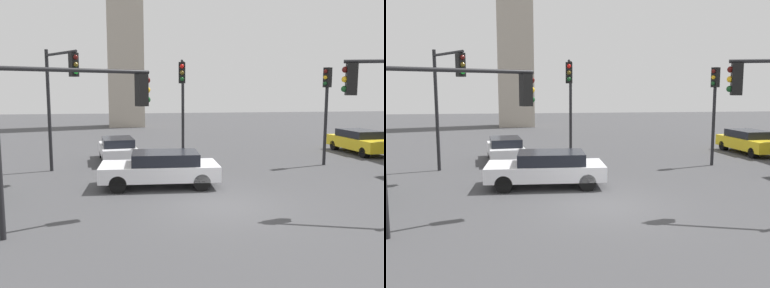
{
  "view_description": "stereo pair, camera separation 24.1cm",
  "coord_description": "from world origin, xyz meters",
  "views": [
    {
      "loc": [
        -2.91,
        -13.09,
        3.93
      ],
      "look_at": [
        -0.47,
        3.06,
        1.72
      ],
      "focal_mm": 38.04,
      "sensor_mm": 36.0,
      "label": 1
    },
    {
      "loc": [
        -2.67,
        -13.12,
        3.93
      ],
      "look_at": [
        -0.47,
        3.06,
        1.72
      ],
      "focal_mm": 38.04,
      "sensor_mm": 36.0,
      "label": 2
    }
  ],
  "objects": [
    {
      "name": "ground_plane",
      "position": [
        0.0,
        0.0,
        0.0
      ],
      "size": [
        109.25,
        109.25,
        0.0
      ],
      "primitive_type": "plane",
      "color": "#424244"
    },
    {
      "name": "traffic_light_1",
      "position": [
        7.03,
        6.59,
        3.51
      ],
      "size": [
        0.49,
        0.44,
        5.03
      ],
      "rotation": [
        0.0,
        0.0,
        -2.6
      ],
      "color": "black",
      "rests_on": "ground_plane"
    },
    {
      "name": "car_3",
      "position": [
        11.15,
        10.03,
        0.75
      ],
      "size": [
        2.29,
        4.74,
        1.43
      ],
      "rotation": [
        0.0,
        0.0,
        -1.51
      ],
      "color": "yellow",
      "rests_on": "ground_plane"
    },
    {
      "name": "skyline_tower",
      "position": [
        -3.28,
        31.13,
        11.41
      ],
      "size": [
        3.67,
        3.67,
        22.82
      ],
      "primitive_type": "cube",
      "color": "#A89E8E",
      "rests_on": "ground_plane"
    },
    {
      "name": "traffic_light_2",
      "position": [
        -4.35,
        -1.21,
        3.41
      ],
      "size": [
        4.1,
        2.16,
        4.63
      ],
      "rotation": [
        0.0,
        0.0,
        0.46
      ],
      "color": "black",
      "rests_on": "ground_plane"
    },
    {
      "name": "car_2",
      "position": [
        -3.65,
        9.3,
        0.71
      ],
      "size": [
        2.3,
        4.43,
        1.31
      ],
      "rotation": [
        0.0,
        0.0,
        1.69
      ],
      "color": "silver",
      "rests_on": "ground_plane"
    },
    {
      "name": "traffic_light_0",
      "position": [
        -6.04,
        6.04,
        4.06
      ],
      "size": [
        1.81,
        2.53,
        5.77
      ],
      "rotation": [
        0.0,
        0.0,
        -0.97
      ],
      "color": "black",
      "rests_on": "ground_plane"
    },
    {
      "name": "traffic_light_4",
      "position": [
        -0.21,
        8.11,
        3.92
      ],
      "size": [
        0.69,
        3.47,
        5.46
      ],
      "rotation": [
        0.0,
        0.0,
        -1.71
      ],
      "color": "black",
      "rests_on": "ground_plane"
    },
    {
      "name": "car_1",
      "position": [
        -1.73,
        3.15,
        0.76
      ],
      "size": [
        4.82,
        2.36,
        1.41
      ],
      "rotation": [
        0.0,
        0.0,
        3.1
      ],
      "color": "silver",
      "rests_on": "ground_plane"
    }
  ]
}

